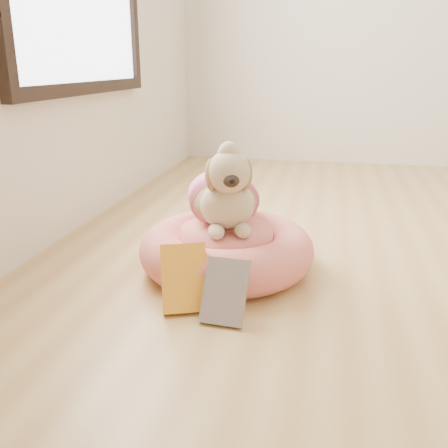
% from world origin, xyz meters
% --- Properties ---
extents(pet_bed, '(0.68, 0.68, 0.18)m').
position_xyz_m(pet_bed, '(-1.16, -0.14, 0.08)').
color(pet_bed, '#D67054').
rests_on(pet_bed, floor).
extents(dog, '(0.47, 0.56, 0.35)m').
position_xyz_m(dog, '(-1.18, -0.10, 0.35)').
color(dog, brown).
rests_on(dog, pet_bed).
extents(book_yellow, '(0.19, 0.18, 0.21)m').
position_xyz_m(book_yellow, '(-1.24, -0.49, 0.11)').
color(book_yellow, yellow).
rests_on(book_yellow, floor).
extents(book_white, '(0.15, 0.14, 0.19)m').
position_xyz_m(book_white, '(-1.09, -0.54, 0.10)').
color(book_white, silver).
rests_on(book_white, floor).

